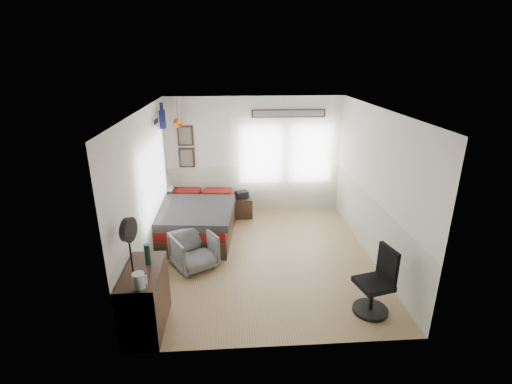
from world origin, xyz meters
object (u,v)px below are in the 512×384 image
(bed, at_px, (196,220))
(armchair, at_px, (194,250))
(nightstand, at_px, (242,207))
(task_chair, at_px, (377,286))
(dresser, at_px, (145,299))

(bed, distance_m, armchair, 1.28)
(nightstand, height_order, task_chair, task_chair)
(armchair, distance_m, task_chair, 3.07)
(bed, xyz_separation_m, nightstand, (0.98, 0.84, -0.10))
(bed, distance_m, task_chair, 3.87)
(nightstand, bearing_deg, task_chair, -65.07)
(task_chair, bearing_deg, bed, 122.47)
(armchair, bearing_deg, dresser, -138.17)
(armchair, xyz_separation_m, nightstand, (0.91, 2.12, -0.09))
(armchair, relative_size, nightstand, 1.53)
(task_chair, bearing_deg, nightstand, 103.55)
(bed, relative_size, armchair, 3.22)
(dresser, bearing_deg, armchair, 71.62)
(dresser, distance_m, nightstand, 3.92)
(task_chair, bearing_deg, armchair, 138.99)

